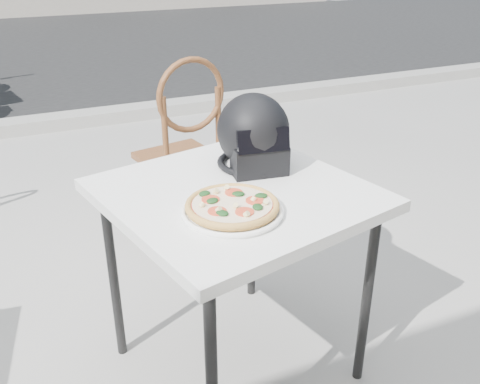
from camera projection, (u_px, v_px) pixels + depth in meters
name	position (u px, v px, depth m)	size (l,w,h in m)	color
ground	(136.00, 310.00, 2.63)	(80.00, 80.00, 0.00)	#A19E99
street_asphalt	(28.00, 51.00, 8.39)	(30.00, 8.00, 0.00)	black
curb	(59.00, 122.00, 5.07)	(30.00, 0.25, 0.12)	#9D9A93
cafe_table_main	(236.00, 208.00, 1.97)	(1.05, 1.05, 0.83)	white
plate	(232.00, 211.00, 1.76)	(0.39, 0.39, 0.02)	white
pizza	(232.00, 205.00, 1.75)	(0.41, 0.41, 0.04)	tan
helmet	(254.00, 135.00, 2.08)	(0.32, 0.33, 0.29)	black
cafe_chair_main	(184.00, 140.00, 3.04)	(0.49, 0.49, 1.10)	brown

